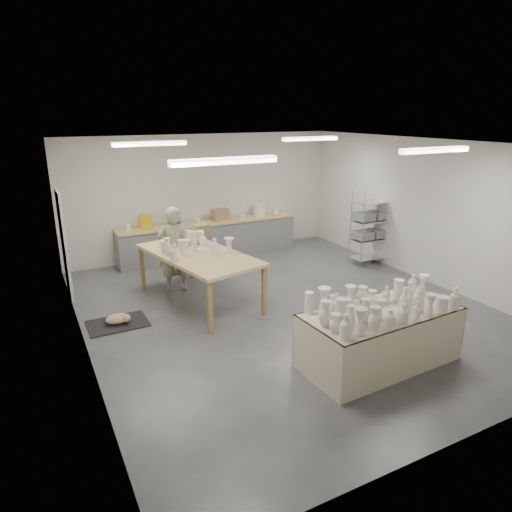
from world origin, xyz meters
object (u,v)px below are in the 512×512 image
potter (174,250)px  red_stool (171,273)px  work_table (197,252)px  drying_table (379,334)px

potter → red_stool: potter is taller
work_table → potter: potter is taller
drying_table → potter: potter is taller
red_stool → work_table: bearing=-73.9°
work_table → potter: 0.70m
work_table → red_stool: 1.17m
work_table → potter: (-0.26, 0.64, -0.09)m
work_table → drying_table: bearing=-78.7°
work_table → red_stool: size_ratio=7.44×
work_table → potter: size_ratio=1.61×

